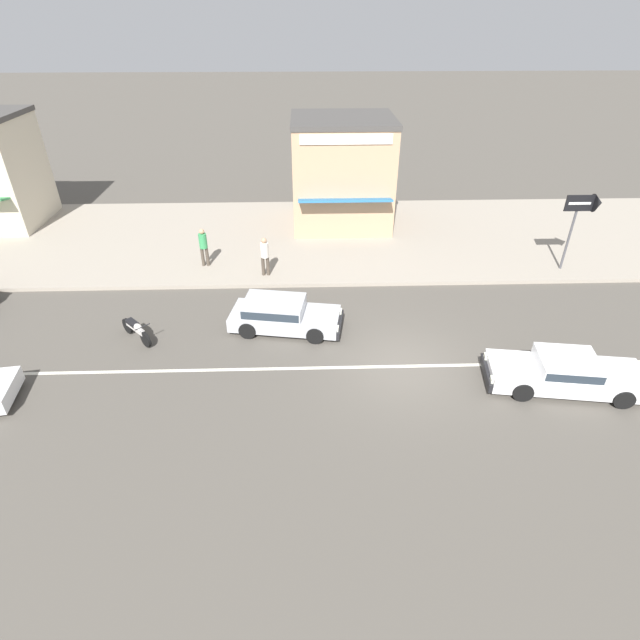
{
  "coord_description": "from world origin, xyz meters",
  "views": [
    {
      "loc": [
        -3.07,
        -12.67,
        9.96
      ],
      "look_at": [
        -2.62,
        1.61,
        0.8
      ],
      "focal_mm": 28.0,
      "sensor_mm": 36.0,
      "label": 1
    }
  ],
  "objects_px": {
    "sedan_white_1": "(565,372)",
    "arrow_signboard": "(591,207)",
    "motorcycle_1": "(136,329)",
    "pedestrian_mid_kerb": "(203,244)",
    "shopfront_far_kios": "(342,172)",
    "pedestrian_near_clock": "(265,254)",
    "hatchback_silver_0": "(281,314)"
  },
  "relations": [
    {
      "from": "sedan_white_1",
      "to": "motorcycle_1",
      "type": "relative_size",
      "value": 3.63
    },
    {
      "from": "motorcycle_1",
      "to": "pedestrian_mid_kerb",
      "type": "relative_size",
      "value": 0.78
    },
    {
      "from": "arrow_signboard",
      "to": "shopfront_far_kios",
      "type": "relative_size",
      "value": 0.63
    },
    {
      "from": "hatchback_silver_0",
      "to": "shopfront_far_kios",
      "type": "height_order",
      "value": "shopfront_far_kios"
    },
    {
      "from": "arrow_signboard",
      "to": "sedan_white_1",
      "type": "bearing_deg",
      "value": -116.96
    },
    {
      "from": "sedan_white_1",
      "to": "motorcycle_1",
      "type": "bearing_deg",
      "value": 167.92
    },
    {
      "from": "pedestrian_near_clock",
      "to": "shopfront_far_kios",
      "type": "relative_size",
      "value": 0.32
    },
    {
      "from": "motorcycle_1",
      "to": "arrow_signboard",
      "type": "relative_size",
      "value": 0.4
    },
    {
      "from": "pedestrian_mid_kerb",
      "to": "motorcycle_1",
      "type": "bearing_deg",
      "value": -105.46
    },
    {
      "from": "arrow_signboard",
      "to": "pedestrian_mid_kerb",
      "type": "bearing_deg",
      "value": 177.09
    },
    {
      "from": "motorcycle_1",
      "to": "arrow_signboard",
      "type": "xyz_separation_m",
      "value": [
        17.5,
        4.63,
        2.51
      ]
    },
    {
      "from": "sedan_white_1",
      "to": "pedestrian_near_clock",
      "type": "xyz_separation_m",
      "value": [
        -9.46,
        7.38,
        0.6
      ]
    },
    {
      "from": "motorcycle_1",
      "to": "arrow_signboard",
      "type": "bearing_deg",
      "value": 14.82
    },
    {
      "from": "arrow_signboard",
      "to": "pedestrian_near_clock",
      "type": "bearing_deg",
      "value": -179.26
    },
    {
      "from": "sedan_white_1",
      "to": "arrow_signboard",
      "type": "relative_size",
      "value": 1.46
    },
    {
      "from": "pedestrian_near_clock",
      "to": "hatchback_silver_0",
      "type": "bearing_deg",
      "value": -78.41
    },
    {
      "from": "hatchback_silver_0",
      "to": "pedestrian_mid_kerb",
      "type": "distance_m",
      "value": 6.0
    },
    {
      "from": "shopfront_far_kios",
      "to": "sedan_white_1",
      "type": "bearing_deg",
      "value": -65.95
    },
    {
      "from": "motorcycle_1",
      "to": "hatchback_silver_0",
      "type": "bearing_deg",
      "value": 6.78
    },
    {
      "from": "hatchback_silver_0",
      "to": "shopfront_far_kios",
      "type": "distance_m",
      "value": 10.32
    },
    {
      "from": "arrow_signboard",
      "to": "pedestrian_mid_kerb",
      "type": "xyz_separation_m",
      "value": [
        -16.0,
        0.81,
        -1.79
      ]
    },
    {
      "from": "arrow_signboard",
      "to": "pedestrian_near_clock",
      "type": "distance_m",
      "value": 13.43
    },
    {
      "from": "pedestrian_near_clock",
      "to": "pedestrian_mid_kerb",
      "type": "height_order",
      "value": "pedestrian_mid_kerb"
    },
    {
      "from": "sedan_white_1",
      "to": "arrow_signboard",
      "type": "height_order",
      "value": "arrow_signboard"
    },
    {
      "from": "arrow_signboard",
      "to": "pedestrian_near_clock",
      "type": "height_order",
      "value": "arrow_signboard"
    },
    {
      "from": "sedan_white_1",
      "to": "arrow_signboard",
      "type": "bearing_deg",
      "value": 63.04
    },
    {
      "from": "motorcycle_1",
      "to": "sedan_white_1",
      "type": "bearing_deg",
      "value": -12.08
    },
    {
      "from": "pedestrian_near_clock",
      "to": "pedestrian_mid_kerb",
      "type": "bearing_deg",
      "value": 159.92
    },
    {
      "from": "motorcycle_1",
      "to": "pedestrian_mid_kerb",
      "type": "distance_m",
      "value": 5.69
    },
    {
      "from": "arrow_signboard",
      "to": "shopfront_far_kios",
      "type": "height_order",
      "value": "shopfront_far_kios"
    },
    {
      "from": "arrow_signboard",
      "to": "pedestrian_mid_kerb",
      "type": "relative_size",
      "value": 1.94
    },
    {
      "from": "motorcycle_1",
      "to": "pedestrian_near_clock",
      "type": "distance_m",
      "value": 6.17
    }
  ]
}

